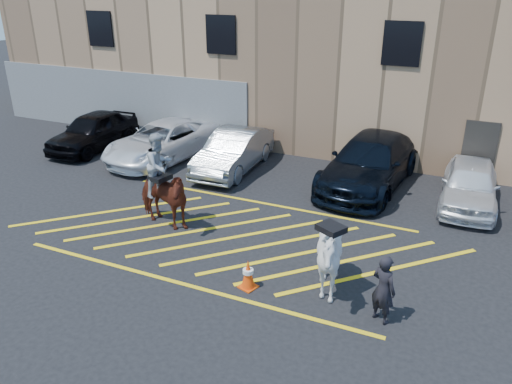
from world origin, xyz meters
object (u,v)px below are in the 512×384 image
at_px(car_silver_sedan, 234,151).
at_px(mounted_bay, 161,190).
at_px(car_white_suv, 470,184).
at_px(car_blue_suv, 370,162).
at_px(traffic_cone, 248,274).
at_px(car_black_suv, 93,131).
at_px(saddled_white, 329,258).
at_px(handler, 383,289).
at_px(car_white_pickup, 163,141).

relative_size(car_silver_sedan, mounted_bay, 1.61).
bearing_deg(car_white_suv, mounted_bay, -148.35).
relative_size(car_blue_suv, traffic_cone, 8.00).
distance_m(car_silver_sedan, car_blue_suv, 4.99).
bearing_deg(car_black_suv, saddled_white, -28.73).
bearing_deg(car_blue_suv, mounted_bay, -125.21).
relative_size(handler, saddled_white, 0.69).
bearing_deg(car_white_pickup, car_silver_sedan, 8.44).
height_order(car_black_suv, mounted_bay, mounted_bay).
bearing_deg(mounted_bay, handler, -15.27).
relative_size(car_black_suv, car_white_pickup, 0.86).
height_order(car_black_suv, traffic_cone, car_black_suv).
height_order(car_white_suv, saddled_white, saddled_white).
bearing_deg(car_black_suv, car_blue_suv, 2.03).
distance_m(car_blue_suv, handler, 7.61).
height_order(car_blue_suv, car_white_suv, car_blue_suv).
bearing_deg(saddled_white, car_white_suv, 67.77).
distance_m(car_silver_sedan, saddled_white, 8.40).
xyz_separation_m(car_silver_sedan, car_blue_suv, (4.95, 0.58, 0.10)).
bearing_deg(car_white_suv, car_blue_suv, 172.04).
height_order(car_black_suv, car_blue_suv, car_blue_suv).
bearing_deg(car_black_suv, car_white_suv, -0.24).
relative_size(handler, mounted_bay, 0.56).
xyz_separation_m(car_black_suv, car_blue_suv, (11.49, 0.70, 0.08)).
relative_size(car_white_pickup, traffic_cone, 7.20).
distance_m(saddled_white, traffic_cone, 1.93).
bearing_deg(mounted_bay, saddled_white, -14.26).
xyz_separation_m(car_blue_suv, traffic_cone, (-1.20, -7.42, -0.48)).
distance_m(car_black_suv, handler, 14.94).
xyz_separation_m(car_white_pickup, car_blue_suv, (8.07, 0.63, 0.12)).
bearing_deg(car_white_pickup, car_white_suv, 8.84).
distance_m(car_white_suv, saddled_white, 7.06).
distance_m(handler, saddled_white, 1.39).
xyz_separation_m(saddled_white, traffic_cone, (-1.76, -0.51, -0.59)).
bearing_deg(handler, car_white_pickup, -6.49).
bearing_deg(traffic_cone, car_white_pickup, 135.31).
relative_size(mounted_bay, saddled_white, 1.24).
distance_m(car_white_suv, handler, 7.12).
bearing_deg(car_blue_suv, handler, -70.17).
bearing_deg(car_blue_suv, car_silver_sedan, -167.69).
height_order(car_blue_suv, saddled_white, saddled_white).
relative_size(handler, traffic_cone, 2.13).
bearing_deg(car_white_pickup, saddled_white, -28.44).
relative_size(car_white_suv, mounted_bay, 1.48).
distance_m(car_blue_suv, saddled_white, 6.94).
bearing_deg(traffic_cone, car_white_suv, 57.79).
distance_m(car_black_suv, saddled_white, 13.57).
bearing_deg(car_silver_sedan, car_blue_suv, 4.77).
bearing_deg(traffic_cone, saddled_white, 16.03).
relative_size(car_black_suv, car_white_suv, 1.09).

